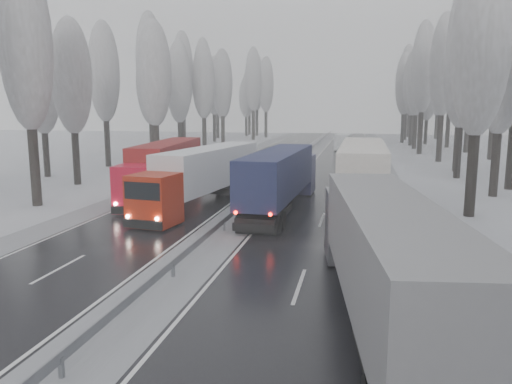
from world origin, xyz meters
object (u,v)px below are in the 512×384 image
(truck_grey_tarp, at_px, (382,251))
(box_truck_distant, at_px, (343,142))
(truck_blue_box, at_px, (282,175))
(truck_cream_box, at_px, (362,170))
(truck_red_white, at_px, (204,173))
(truck_red_red, at_px, (165,165))

(truck_grey_tarp, distance_m, box_truck_distant, 67.33)
(truck_blue_box, height_order, box_truck_distant, truck_blue_box)
(truck_blue_box, bearing_deg, truck_grey_tarp, -68.48)
(box_truck_distant, bearing_deg, truck_blue_box, -88.37)
(truck_cream_box, distance_m, truck_red_white, 11.08)
(box_truck_distant, relative_size, truck_red_red, 0.44)
(truck_cream_box, height_order, truck_red_white, truck_cream_box)
(truck_blue_box, height_order, truck_cream_box, truck_cream_box)
(truck_red_white, bearing_deg, truck_cream_box, 15.71)
(truck_cream_box, distance_m, box_truck_distant, 48.22)
(truck_blue_box, relative_size, truck_cream_box, 0.91)
(truck_grey_tarp, distance_m, truck_red_white, 21.07)
(truck_blue_box, distance_m, truck_cream_box, 5.66)
(box_truck_distant, bearing_deg, truck_red_red, -100.63)
(truck_cream_box, relative_size, box_truck_distant, 2.44)
(truck_grey_tarp, bearing_deg, truck_red_red, 119.30)
(truck_blue_box, relative_size, box_truck_distant, 2.22)
(truck_blue_box, xyz_separation_m, box_truck_distant, (2.58, 49.89, -1.05))
(truck_cream_box, bearing_deg, box_truck_distant, 93.71)
(truck_cream_box, height_order, truck_red_red, truck_cream_box)
(box_truck_distant, xyz_separation_m, truck_red_white, (-8.19, -49.60, 1.03))
(truck_red_red, bearing_deg, box_truck_distant, 68.71)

